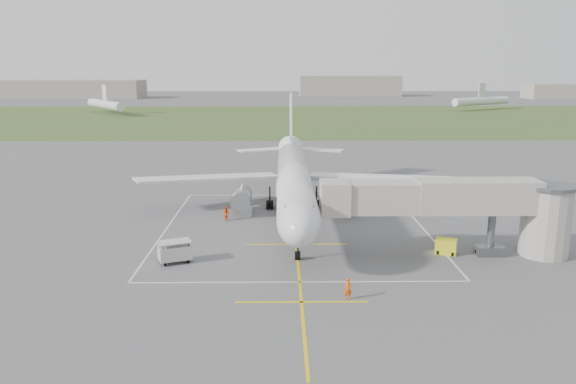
{
  "coord_description": "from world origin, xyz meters",
  "views": [
    {
      "loc": [
        -1.52,
        -63.22,
        17.24
      ],
      "look_at": [
        -0.75,
        -4.0,
        4.0
      ],
      "focal_mm": 35.0,
      "sensor_mm": 36.0,
      "label": 1
    }
  ],
  "objects_px": {
    "gpu_unit": "(446,246)",
    "ramp_worker_nose": "(348,289)",
    "baggage_cart": "(175,252)",
    "ramp_worker_wing": "(226,214)",
    "jet_bridge": "(469,206)",
    "airliner": "(294,180)"
  },
  "relations": [
    {
      "from": "ramp_worker_wing",
      "to": "ramp_worker_nose",
      "type": "bearing_deg",
      "value": 155.56
    },
    {
      "from": "jet_bridge",
      "to": "gpu_unit",
      "type": "relative_size",
      "value": 10.36
    },
    {
      "from": "ramp_worker_wing",
      "to": "jet_bridge",
      "type": "bearing_deg",
      "value": -169.23
    },
    {
      "from": "jet_bridge",
      "to": "ramp_worker_nose",
      "type": "distance_m",
      "value": 16.27
    },
    {
      "from": "jet_bridge",
      "to": "baggage_cart",
      "type": "distance_m",
      "value": 27.1
    },
    {
      "from": "airliner",
      "to": "ramp_worker_wing",
      "type": "height_order",
      "value": "airliner"
    },
    {
      "from": "airliner",
      "to": "ramp_worker_wing",
      "type": "bearing_deg",
      "value": -168.36
    },
    {
      "from": "gpu_unit",
      "to": "baggage_cart",
      "type": "bearing_deg",
      "value": -153.35
    },
    {
      "from": "baggage_cart",
      "to": "ramp_worker_nose",
      "type": "distance_m",
      "value": 16.87
    },
    {
      "from": "jet_bridge",
      "to": "gpu_unit",
      "type": "xyz_separation_m",
      "value": [
        -1.7,
        0.48,
        -4.03
      ]
    },
    {
      "from": "ramp_worker_nose",
      "to": "ramp_worker_wing",
      "type": "height_order",
      "value": "ramp_worker_nose"
    },
    {
      "from": "gpu_unit",
      "to": "jet_bridge",
      "type": "bearing_deg",
      "value": 6.2
    },
    {
      "from": "ramp_worker_nose",
      "to": "ramp_worker_wing",
      "type": "xyz_separation_m",
      "value": [
        -11.33,
        22.69,
        -0.06
      ]
    },
    {
      "from": "ramp_worker_nose",
      "to": "baggage_cart",
      "type": "bearing_deg",
      "value": 154.47
    },
    {
      "from": "jet_bridge",
      "to": "baggage_cart",
      "type": "bearing_deg",
      "value": -176.58
    },
    {
      "from": "baggage_cart",
      "to": "ramp_worker_nose",
      "type": "xyz_separation_m",
      "value": [
        14.6,
        -8.44,
        -0.18
      ]
    },
    {
      "from": "gpu_unit",
      "to": "ramp_worker_nose",
      "type": "relative_size",
      "value": 1.35
    },
    {
      "from": "baggage_cart",
      "to": "ramp_worker_wing",
      "type": "bearing_deg",
      "value": 55.45
    },
    {
      "from": "jet_bridge",
      "to": "airliner",
      "type": "bearing_deg",
      "value": 137.81
    },
    {
      "from": "gpu_unit",
      "to": "ramp_worker_wing",
      "type": "bearing_deg",
      "value": 172.77
    },
    {
      "from": "jet_bridge",
      "to": "gpu_unit",
      "type": "bearing_deg",
      "value": 164.29
    },
    {
      "from": "baggage_cart",
      "to": "jet_bridge",
      "type": "bearing_deg",
      "value": -18.18
    }
  ]
}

